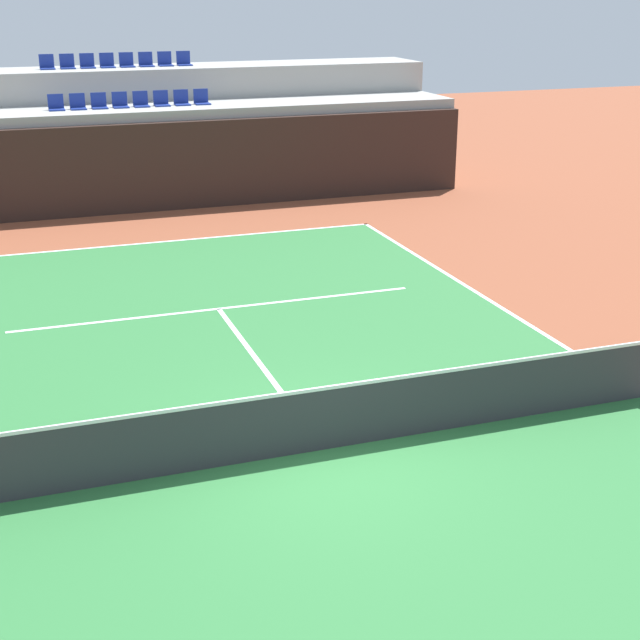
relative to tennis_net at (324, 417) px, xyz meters
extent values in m
plane|color=brown|center=(0.00, 0.00, -0.51)|extent=(80.00, 80.00, 0.00)
cube|color=#2D7238|center=(0.00, 0.00, -0.50)|extent=(11.00, 24.00, 0.01)
cube|color=white|center=(0.00, 11.95, -0.50)|extent=(11.00, 0.10, 0.00)
cube|color=white|center=(0.00, 6.40, -0.50)|extent=(8.26, 0.10, 0.00)
cube|color=white|center=(0.00, 3.20, -0.50)|extent=(0.10, 6.40, 0.00)
cube|color=black|center=(0.00, 15.53, 0.75)|extent=(19.81, 0.30, 2.51)
cube|color=#9E9E99|center=(0.00, 16.88, 0.89)|extent=(19.81, 2.40, 2.80)
cube|color=#9E9E99|center=(0.00, 19.28, 1.36)|extent=(19.81, 2.40, 3.74)
cube|color=navy|center=(-2.11, 16.88, 2.31)|extent=(0.44, 0.44, 0.04)
cube|color=navy|center=(-2.11, 17.08, 2.53)|extent=(0.44, 0.04, 0.40)
cube|color=navy|center=(-1.51, 16.88, 2.31)|extent=(0.44, 0.44, 0.04)
cube|color=navy|center=(-1.51, 17.08, 2.53)|extent=(0.44, 0.04, 0.40)
cube|color=navy|center=(-0.91, 16.88, 2.31)|extent=(0.44, 0.44, 0.04)
cube|color=navy|center=(-0.91, 17.08, 2.53)|extent=(0.44, 0.04, 0.40)
cube|color=navy|center=(-0.30, 16.88, 2.31)|extent=(0.44, 0.44, 0.04)
cube|color=navy|center=(-0.30, 17.08, 2.53)|extent=(0.44, 0.04, 0.40)
cube|color=navy|center=(0.30, 16.88, 2.31)|extent=(0.44, 0.44, 0.04)
cube|color=navy|center=(0.30, 17.08, 2.53)|extent=(0.44, 0.04, 0.40)
cube|color=navy|center=(0.91, 16.88, 2.31)|extent=(0.44, 0.44, 0.04)
cube|color=navy|center=(0.91, 17.08, 2.53)|extent=(0.44, 0.04, 0.40)
cube|color=navy|center=(1.51, 16.88, 2.31)|extent=(0.44, 0.44, 0.04)
cube|color=navy|center=(1.51, 17.08, 2.53)|extent=(0.44, 0.04, 0.40)
cube|color=navy|center=(2.11, 16.88, 2.31)|extent=(0.44, 0.44, 0.04)
cube|color=navy|center=(2.11, 17.08, 2.53)|extent=(0.44, 0.04, 0.40)
cube|color=navy|center=(-2.11, 19.28, 3.25)|extent=(0.44, 0.44, 0.04)
cube|color=navy|center=(-2.11, 19.48, 3.47)|extent=(0.44, 0.04, 0.40)
cube|color=navy|center=(-1.51, 19.28, 3.25)|extent=(0.44, 0.44, 0.04)
cube|color=navy|center=(-1.51, 19.48, 3.47)|extent=(0.44, 0.04, 0.40)
cube|color=navy|center=(-0.91, 19.28, 3.25)|extent=(0.44, 0.44, 0.04)
cube|color=navy|center=(-0.91, 19.48, 3.47)|extent=(0.44, 0.04, 0.40)
cube|color=navy|center=(-0.30, 19.28, 3.25)|extent=(0.44, 0.44, 0.04)
cube|color=navy|center=(-0.30, 19.48, 3.47)|extent=(0.44, 0.04, 0.40)
cube|color=navy|center=(0.30, 19.28, 3.25)|extent=(0.44, 0.44, 0.04)
cube|color=navy|center=(0.30, 19.48, 3.47)|extent=(0.44, 0.04, 0.40)
cube|color=navy|center=(0.91, 19.28, 3.25)|extent=(0.44, 0.44, 0.04)
cube|color=navy|center=(0.91, 19.48, 3.47)|extent=(0.44, 0.04, 0.40)
cube|color=navy|center=(1.51, 19.28, 3.25)|extent=(0.44, 0.44, 0.04)
cube|color=navy|center=(1.51, 19.48, 3.47)|extent=(0.44, 0.04, 0.40)
cube|color=navy|center=(2.11, 19.28, 3.25)|extent=(0.44, 0.44, 0.04)
cube|color=navy|center=(2.11, 19.48, 3.47)|extent=(0.44, 0.04, 0.40)
cube|color=#333338|center=(0.00, 0.00, -0.04)|extent=(10.90, 0.02, 0.92)
cube|color=white|center=(0.00, 0.00, 0.45)|extent=(10.90, 0.04, 0.05)
camera|label=1|loc=(-3.95, -11.13, 5.73)|focal=52.40mm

